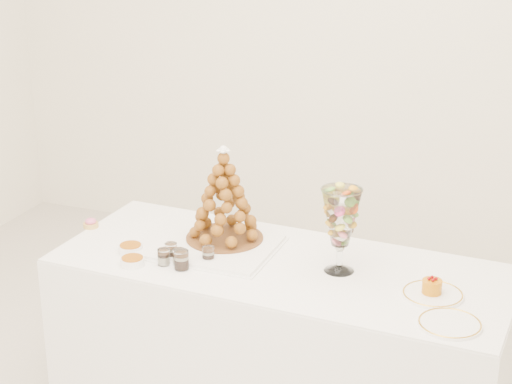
% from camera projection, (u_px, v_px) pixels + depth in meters
% --- Properties ---
extents(buffet_table, '(1.81, 0.79, 0.68)m').
position_uv_depth(buffet_table, '(280.00, 340.00, 3.44)').
color(buffet_table, white).
rests_on(buffet_table, ground).
extents(lace_tray, '(0.54, 0.40, 0.02)m').
position_uv_depth(lace_tray, '(207.00, 246.00, 3.45)').
color(lace_tray, white).
rests_on(lace_tray, buffet_table).
extents(macaron_vase, '(0.15, 0.15, 0.33)m').
position_uv_depth(macaron_vase, '(341.00, 218.00, 3.18)').
color(macaron_vase, white).
rests_on(macaron_vase, buffet_table).
extents(cake_plate, '(0.22, 0.22, 0.01)m').
position_uv_depth(cake_plate, '(433.00, 294.00, 3.06)').
color(cake_plate, white).
rests_on(cake_plate, buffet_table).
extents(spare_plate, '(0.22, 0.22, 0.01)m').
position_uv_depth(spare_plate, '(450.00, 324.00, 2.86)').
color(spare_plate, white).
rests_on(spare_plate, buffet_table).
extents(pink_tart, '(0.07, 0.07, 0.04)m').
position_uv_depth(pink_tart, '(91.00, 223.00, 3.65)').
color(pink_tart, tan).
rests_on(pink_tart, buffet_table).
extents(verrine_a, '(0.05, 0.05, 0.07)m').
position_uv_depth(verrine_a, '(171.00, 251.00, 3.35)').
color(verrine_a, white).
rests_on(verrine_a, buffet_table).
extents(verrine_b, '(0.06, 0.06, 0.07)m').
position_uv_depth(verrine_b, '(179.00, 257.00, 3.29)').
color(verrine_b, white).
rests_on(verrine_b, buffet_table).
extents(verrine_c, '(0.05, 0.05, 0.06)m').
position_uv_depth(verrine_c, '(208.00, 254.00, 3.32)').
color(verrine_c, white).
rests_on(verrine_c, buffet_table).
extents(verrine_d, '(0.05, 0.05, 0.06)m').
position_uv_depth(verrine_d, '(164.00, 257.00, 3.30)').
color(verrine_d, white).
rests_on(verrine_d, buffet_table).
extents(verrine_e, '(0.07, 0.07, 0.08)m').
position_uv_depth(verrine_e, '(181.00, 260.00, 3.26)').
color(verrine_e, white).
rests_on(verrine_e, buffet_table).
extents(ramekin_back, '(0.10, 0.10, 0.03)m').
position_uv_depth(ramekin_back, '(131.00, 249.00, 3.41)').
color(ramekin_back, white).
rests_on(ramekin_back, buffet_table).
extents(ramekin_front, '(0.09, 0.09, 0.03)m').
position_uv_depth(ramekin_front, '(132.00, 262.00, 3.30)').
color(ramekin_front, white).
rests_on(ramekin_front, buffet_table).
extents(croquembouche, '(0.32, 0.32, 0.40)m').
position_uv_depth(croquembouche, '(224.00, 194.00, 3.44)').
color(croquembouche, brown).
rests_on(croquembouche, lace_tray).
extents(mousse_cake, '(0.07, 0.07, 0.06)m').
position_uv_depth(mousse_cake, '(432.00, 286.00, 3.05)').
color(mousse_cake, '#C36F09').
rests_on(mousse_cake, cake_plate).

